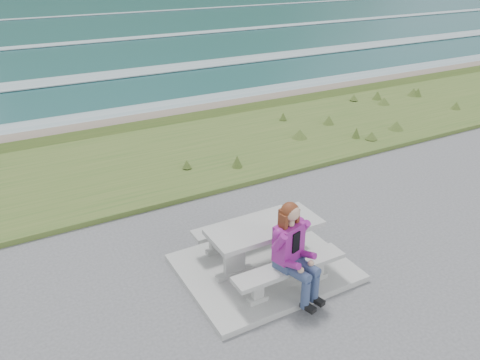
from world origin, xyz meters
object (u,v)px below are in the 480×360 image
(picnic_table, at_px, (265,235))
(bench_seaward, at_px, (243,227))
(seated_woman, at_px, (296,264))
(bench_landward, at_px, (290,271))

(picnic_table, bearing_deg, bench_seaward, 90.00)
(bench_seaward, height_order, seated_woman, seated_woman)
(bench_landward, bearing_deg, seated_woman, -85.09)
(bench_landward, bearing_deg, picnic_table, 90.00)
(bench_landward, height_order, bench_seaward, same)
(picnic_table, xyz_separation_m, seated_woman, (0.01, -0.84, -0.04))
(picnic_table, relative_size, bench_seaward, 1.00)
(bench_seaward, relative_size, seated_woman, 1.22)
(seated_woman, bearing_deg, bench_landward, 79.99)
(bench_seaward, distance_m, seated_woman, 1.55)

